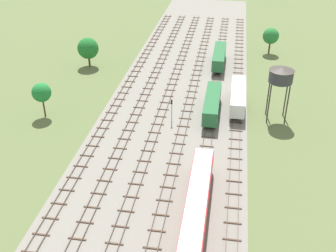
# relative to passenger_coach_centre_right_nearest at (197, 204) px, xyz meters

# --- Properties ---
(ground_plane) EXTENTS (480.00, 480.00, 0.00)m
(ground_plane) POSITION_rel_passenger_coach_centre_right_nearest_xyz_m (-7.28, 33.39, -2.61)
(ground_plane) COLOR #5B6B3D
(ballast_bed) EXTENTS (28.26, 176.00, 0.01)m
(ballast_bed) POSITION_rel_passenger_coach_centre_right_nearest_xyz_m (-7.28, 33.39, -2.61)
(ballast_bed) COLOR gray
(ballast_bed) RESTS_ON ground
(track_far_left) EXTENTS (2.40, 126.00, 0.29)m
(track_far_left) POSITION_rel_passenger_coach_centre_right_nearest_xyz_m (-19.41, 34.39, -2.48)
(track_far_left) COLOR #47382D
(track_far_left) RESTS_ON ground
(track_left) EXTENTS (2.40, 126.00, 0.29)m
(track_left) POSITION_rel_passenger_coach_centre_right_nearest_xyz_m (-14.56, 34.39, -2.48)
(track_left) COLOR #47382D
(track_left) RESTS_ON ground
(track_centre_left) EXTENTS (2.40, 126.00, 0.29)m
(track_centre_left) POSITION_rel_passenger_coach_centre_right_nearest_xyz_m (-9.71, 34.39, -2.48)
(track_centre_left) COLOR #47382D
(track_centre_left) RESTS_ON ground
(track_centre) EXTENTS (2.40, 126.00, 0.29)m
(track_centre) POSITION_rel_passenger_coach_centre_right_nearest_xyz_m (-4.85, 34.39, -2.48)
(track_centre) COLOR #47382D
(track_centre) RESTS_ON ground
(track_centre_right) EXTENTS (2.40, 126.00, 0.29)m
(track_centre_right) POSITION_rel_passenger_coach_centre_right_nearest_xyz_m (-0.00, 34.39, -2.48)
(track_centre_right) COLOR #47382D
(track_centre_right) RESTS_ON ground
(track_right) EXTENTS (2.40, 126.00, 0.29)m
(track_right) POSITION_rel_passenger_coach_centre_right_nearest_xyz_m (4.85, 34.39, -2.48)
(track_right) COLOR #47382D
(track_right) RESTS_ON ground
(passenger_coach_centre_right_nearest) EXTENTS (2.96, 22.00, 3.80)m
(passenger_coach_centre_right_nearest) POSITION_rel_passenger_coach_centre_right_nearest_xyz_m (0.00, 0.00, 0.00)
(passenger_coach_centre_right_nearest) COLOR red
(passenger_coach_centre_right_nearest) RESTS_ON ground
(freight_boxcar_centre_right_near) EXTENTS (2.87, 14.00, 3.60)m
(freight_boxcar_centre_right_near) POSITION_rel_passenger_coach_centre_right_nearest_xyz_m (0.01, 29.50, -0.16)
(freight_boxcar_centre_right_near) COLOR #286638
(freight_boxcar_centre_right_near) RESTS_ON ground
(freight_boxcar_right_mid) EXTENTS (2.87, 14.00, 3.60)m
(freight_boxcar_right_mid) POSITION_rel_passenger_coach_centre_right_nearest_xyz_m (4.86, 33.43, -0.16)
(freight_boxcar_right_mid) COLOR white
(freight_boxcar_right_mid) RESTS_ON ground
(freight_boxcar_centre_right_midfar) EXTENTS (2.87, 14.00, 3.60)m
(freight_boxcar_centre_right_midfar) POSITION_rel_passenger_coach_centre_right_nearest_xyz_m (0.01, 54.77, -0.16)
(freight_boxcar_centre_right_midfar) COLOR #286638
(freight_boxcar_centre_right_midfar) RESTS_ON ground
(water_tower) EXTENTS (4.59, 4.59, 10.51)m
(water_tower) POSITION_rel_passenger_coach_centre_right_nearest_xyz_m (12.11, 29.71, 6.34)
(water_tower) COLOR #2D2826
(water_tower) RESTS_ON ground
(signal_post_nearest) EXTENTS (0.28, 0.47, 4.70)m
(signal_post_nearest) POSITION_rel_passenger_coach_centre_right_nearest_xyz_m (-7.28, 25.45, 0.41)
(signal_post_nearest) COLOR gray
(signal_post_nearest) RESTS_ON ground
(lineside_tree_0) EXTENTS (4.19, 4.19, 6.91)m
(lineside_tree_0) POSITION_rel_passenger_coach_centre_right_nearest_xyz_m (12.65, 65.40, 2.18)
(lineside_tree_0) COLOR #4C331E
(lineside_tree_0) RESTS_ON ground
(lineside_tree_1) EXTENTS (5.09, 5.09, 7.20)m
(lineside_tree_1) POSITION_rel_passenger_coach_centre_right_nearest_xyz_m (-31.38, 49.29, 2.02)
(lineside_tree_1) COLOR #4C331E
(lineside_tree_1) RESTS_ON ground
(lineside_tree_2) EXTENTS (3.63, 3.63, 6.92)m
(lineside_tree_2) POSITION_rel_passenger_coach_centre_right_nearest_xyz_m (-31.76, 23.61, 2.47)
(lineside_tree_2) COLOR #4C331E
(lineside_tree_2) RESTS_ON ground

